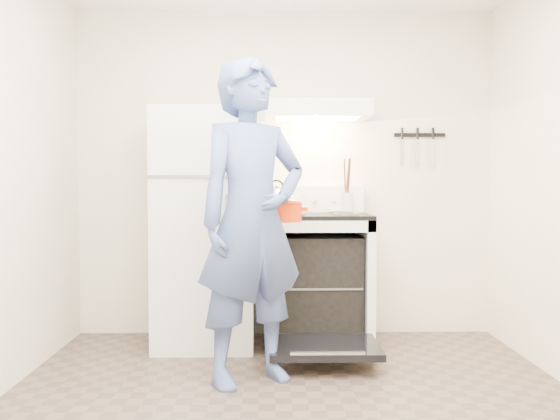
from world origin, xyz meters
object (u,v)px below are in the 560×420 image
object	(u,v)px
tea_kettle	(277,196)
person	(252,221)
dutch_oven	(282,212)
stove_body	(317,281)
refrigerator	(206,228)

from	to	relation	value
tea_kettle	person	bearing A→B (deg)	-98.07
tea_kettle	person	xyz separation A→B (m)	(-0.16, -1.10, -0.12)
person	dutch_oven	world-z (taller)	person
person	dutch_oven	bearing A→B (deg)	20.54
stove_body	person	world-z (taller)	person
dutch_oven	person	bearing A→B (deg)	-128.79
stove_body	tea_kettle	bearing A→B (deg)	145.08
refrigerator	person	distance (m)	0.95
tea_kettle	stove_body	bearing A→B (deg)	-34.92
tea_kettle	person	distance (m)	1.12
person	dutch_oven	distance (m)	0.29
tea_kettle	dutch_oven	world-z (taller)	tea_kettle
stove_body	person	xyz separation A→B (m)	(-0.45, -0.90, 0.49)
refrigerator	tea_kettle	world-z (taller)	refrigerator
stove_body	dutch_oven	size ratio (longest dim) A/B	2.90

